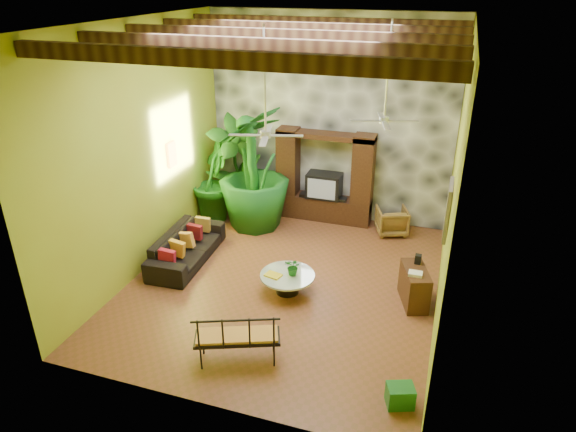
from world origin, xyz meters
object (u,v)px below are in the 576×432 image
(coffee_table, at_px, (287,281))
(entertainment_center, at_px, (324,183))
(tall_plant_a, at_px, (236,168))
(tall_plant_c, at_px, (254,169))
(side_console, at_px, (414,286))
(wicker_armchair, at_px, (392,221))
(green_bin, at_px, (400,396))
(ceiling_fan_front, at_px, (266,123))
(sofa, at_px, (187,247))
(tall_plant_b, at_px, (213,179))
(ceiling_fan_back, at_px, (385,109))
(iron_bench, at_px, (235,336))

(coffee_table, bearing_deg, entertainment_center, 92.86)
(tall_plant_a, relative_size, tall_plant_c, 0.87)
(tall_plant_a, distance_m, side_console, 5.44)
(wicker_armchair, height_order, green_bin, wicker_armchair)
(ceiling_fan_front, distance_m, wicker_armchair, 4.89)
(entertainment_center, relative_size, sofa, 1.05)
(ceiling_fan_front, xyz_separation_m, coffee_table, (0.37, 0.06, -3.15))
(tall_plant_b, bearing_deg, green_bin, -42.92)
(sofa, height_order, tall_plant_c, tall_plant_c)
(ceiling_fan_back, bearing_deg, green_bin, -74.65)
(sofa, relative_size, side_console, 2.54)
(side_console, bearing_deg, tall_plant_c, 133.69)
(entertainment_center, xyz_separation_m, tall_plant_c, (-1.51, -0.91, 0.54))
(ceiling_fan_front, relative_size, sofa, 0.81)
(sofa, relative_size, wicker_armchair, 3.22)
(ceiling_fan_front, distance_m, sofa, 3.76)
(wicker_armchair, distance_m, green_bin, 5.55)
(sofa, height_order, tall_plant_b, tall_plant_b)
(entertainment_center, bearing_deg, iron_bench, -89.69)
(side_console, bearing_deg, green_bin, -106.67)
(wicker_armchair, height_order, side_console, side_console)
(green_bin, bearing_deg, tall_plant_b, 137.08)
(ceiling_fan_front, xyz_separation_m, tall_plant_c, (-1.31, 2.63, -1.90))
(ceiling_fan_front, xyz_separation_m, side_console, (2.77, 0.47, -3.04))
(coffee_table, distance_m, side_console, 2.43)
(ceiling_fan_back, bearing_deg, sofa, -165.00)
(ceiling_fan_front, height_order, iron_bench, ceiling_fan_front)
(green_bin, bearing_deg, entertainment_center, 114.70)
(ceiling_fan_back, distance_m, wicker_armchair, 3.50)
(tall_plant_a, relative_size, green_bin, 6.77)
(tall_plant_b, bearing_deg, ceiling_fan_back, -14.54)
(wicker_armchair, relative_size, iron_bench, 0.50)
(ceiling_fan_back, height_order, iron_bench, ceiling_fan_back)
(tall_plant_c, xyz_separation_m, coffee_table, (1.69, -2.57, -1.25))
(ceiling_fan_back, distance_m, side_console, 3.39)
(tall_plant_b, xyz_separation_m, side_console, (5.22, -2.23, -0.70))
(tall_plant_b, xyz_separation_m, tall_plant_c, (1.14, -0.07, 0.44))
(ceiling_fan_back, xyz_separation_m, tall_plant_b, (-4.25, 1.10, -2.34))
(sofa, xyz_separation_m, tall_plant_c, (0.79, 2.07, 1.17))
(entertainment_center, height_order, tall_plant_a, tall_plant_a)
(entertainment_center, xyz_separation_m, coffee_table, (0.17, -3.48, -0.71))
(ceiling_fan_front, distance_m, tall_plant_c, 3.50)
(entertainment_center, xyz_separation_m, ceiling_fan_front, (-0.20, -3.54, 2.44))
(coffee_table, relative_size, side_console, 1.19)
(tall_plant_a, xyz_separation_m, iron_bench, (2.17, -5.16, -0.77))
(wicker_armchair, xyz_separation_m, side_console, (0.80, -2.79, 0.04))
(ceiling_fan_back, xyz_separation_m, coffee_table, (-1.43, -1.54, -3.15))
(entertainment_center, height_order, ceiling_fan_front, ceiling_fan_front)
(ceiling_fan_back, relative_size, tall_plant_b, 0.87)
(entertainment_center, relative_size, ceiling_fan_front, 1.29)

